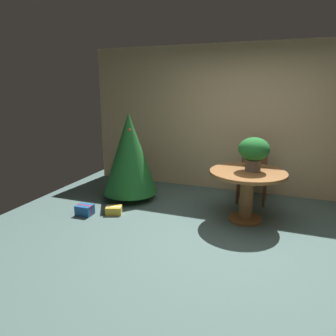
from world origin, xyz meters
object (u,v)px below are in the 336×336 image
at_px(round_dining_table, 247,185).
at_px(holiday_tree, 130,153).
at_px(gift_box_gold, 114,210).
at_px(gift_box_blue, 85,210).
at_px(wooden_chair_far, 254,168).
at_px(flower_vase, 254,151).

xyz_separation_m(round_dining_table, holiday_tree, (-1.95, 0.22, 0.26)).
bearing_deg(round_dining_table, gift_box_gold, -166.19).
relative_size(round_dining_table, gift_box_gold, 3.79).
xyz_separation_m(holiday_tree, gift_box_blue, (-0.33, -0.87, -0.72)).
bearing_deg(round_dining_table, wooden_chair_far, 90.00).
xyz_separation_m(gift_box_gold, gift_box_blue, (-0.39, -0.18, 0.02)).
xyz_separation_m(round_dining_table, wooden_chair_far, (0.00, 0.87, 0.03)).
relative_size(flower_vase, gift_box_blue, 1.94).
distance_m(flower_vase, wooden_chair_far, 0.94).
bearing_deg(holiday_tree, round_dining_table, -6.42).
relative_size(wooden_chair_far, holiday_tree, 0.67).
relative_size(round_dining_table, holiday_tree, 0.72).
relative_size(holiday_tree, gift_box_gold, 5.27).
bearing_deg(gift_box_gold, flower_vase, 14.70).
relative_size(round_dining_table, wooden_chair_far, 1.07).
height_order(flower_vase, gift_box_blue, flower_vase).
height_order(round_dining_table, holiday_tree, holiday_tree).
xyz_separation_m(round_dining_table, gift_box_gold, (-1.89, -0.46, -0.48)).
height_order(flower_vase, wooden_chair_far, flower_vase).
distance_m(holiday_tree, gift_box_gold, 1.01).
bearing_deg(gift_box_blue, round_dining_table, 15.84).
bearing_deg(gift_box_blue, gift_box_gold, 25.03).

